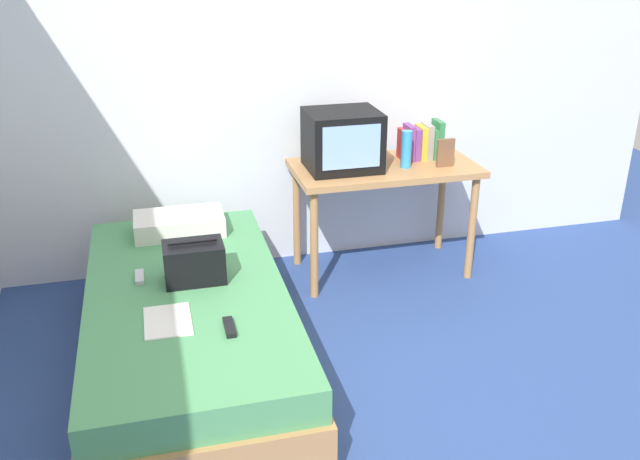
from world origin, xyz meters
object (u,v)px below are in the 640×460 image
Objects in this scene: water_bottle at (406,149)px; remote_dark at (229,327)px; pillow at (179,224)px; bed at (189,330)px; magazine at (168,321)px; desk at (384,179)px; picture_frame at (445,153)px; remote_silver at (140,277)px; book_row at (421,142)px; handbag at (194,262)px; tv at (342,140)px.

water_bottle is 1.49× the size of remote_dark.
pillow is (-1.41, -0.04, -0.33)m from water_bottle.
magazine reaches higher than bed.
picture_frame is (0.35, -0.12, 0.18)m from desk.
bed is 1.74m from water_bottle.
remote_silver is at bearing -156.90° from desk.
water_bottle is 0.22m from book_row.
remote_silver is (-0.27, 0.08, -0.09)m from handbag.
remote_silver is (-1.65, -0.58, -0.38)m from water_bottle.
desk is at bearing 146.67° from water_bottle.
tv reaches higher than handbag.
desk reaches higher than remote_dark.
bed is 3.89× the size of pillow.
remote_silver is at bearing -113.62° from pillow.
desk is at bearing 23.10° from remote_silver.
remote_silver is (-0.38, 0.60, 0.00)m from remote_dark.
pillow is (-1.02, -0.12, -0.40)m from tv.
tv reaches higher than pillow.
magazine is at bearing 152.83° from remote_dark.
picture_frame is at bearing 36.74° from remote_dark.
water_bottle is 1.78m from remote_dark.
desk reaches higher than pillow.
picture_frame is 0.35× the size of pillow.
book_row is at bearing 42.92° from remote_dark.
picture_frame is 0.62× the size of magazine.
book_row reaches higher than pillow.
remote_dark is (-1.27, -1.18, -0.38)m from water_bottle.
desk is 4.00× the size of magazine.
water_bottle is at bearing -136.58° from book_row.
bed is 13.89× the size of remote_silver.
desk is 4.34× the size of book_row.
remote_silver is (-0.24, -0.55, -0.05)m from pillow.
handbag is at bearing -152.00° from book_row.
pillow is at bearing 83.07° from magazine.
tv is 2.46× the size of picture_frame.
desk is 7.44× the size of remote_dark.
picture_frame is at bearing 22.78° from bed.
tv is at bearing 44.48° from magazine.
picture_frame is 1.75m from handbag.
water_bottle reaches higher than pillow.
book_row is 1.76m from handbag.
pillow is at bearing 88.43° from bed.
desk is 0.42m from picture_frame.
desk is (1.32, 0.83, 0.42)m from bed.
pillow reaches higher than remote_silver.
water_bottle is 1.45m from pillow.
handbag is 1.92× the size of remote_dark.
book_row is 1.99m from remote_silver.
book_row reaches higher than remote_silver.
bed is 1.93m from book_row.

